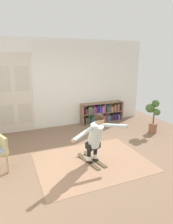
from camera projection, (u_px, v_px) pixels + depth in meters
ground_plane at (95, 158)px, 4.69m from camera, size 7.20×7.20×0.00m
back_wall at (63, 84)px, 6.62m from camera, size 6.00×0.10×2.90m
double_door at (14, 94)px, 6.04m from camera, size 1.22×0.05×2.45m
rug at (92, 162)px, 4.51m from camera, size 2.49×1.91×0.01m
bookshelf at (102, 113)px, 7.24m from camera, size 1.63×0.30×0.73m
potted_plant at (153, 114)px, 6.15m from camera, size 0.39×0.41×1.05m
skis_pair at (91, 160)px, 4.53m from camera, size 0.44×0.84×0.07m
person_skier at (96, 135)px, 4.23m from camera, size 1.47×0.68×1.13m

